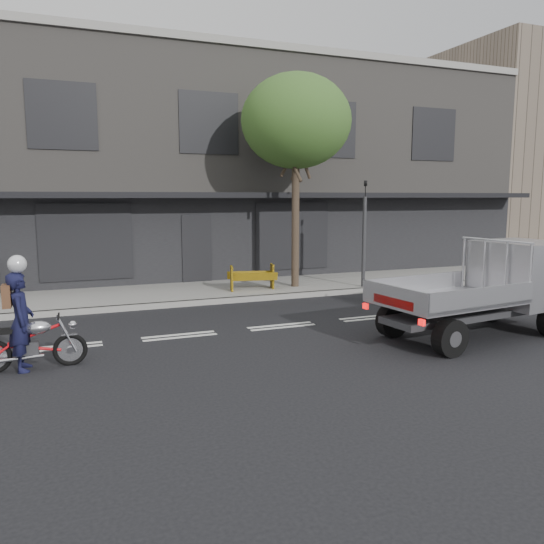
% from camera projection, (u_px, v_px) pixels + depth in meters
% --- Properties ---
extents(ground, '(80.00, 80.00, 0.00)m').
position_uv_depth(ground, '(281.00, 326.00, 12.37)').
color(ground, black).
rests_on(ground, ground).
extents(sidewalk, '(32.00, 3.20, 0.15)m').
position_uv_depth(sidewalk, '(225.00, 290.00, 16.69)').
color(sidewalk, gray).
rests_on(sidewalk, ground).
extents(kerb, '(32.00, 0.20, 0.15)m').
position_uv_depth(kerb, '(240.00, 299.00, 15.22)').
color(kerb, gray).
rests_on(kerb, ground).
extents(building_main, '(26.00, 10.00, 8.00)m').
position_uv_depth(building_main, '(179.00, 173.00, 22.22)').
color(building_main, slate).
rests_on(building_main, ground).
extents(building_neighbour, '(14.00, 10.00, 10.00)m').
position_uv_depth(building_neighbour, '(538.00, 160.00, 29.29)').
color(building_neighbour, brown).
rests_on(building_neighbour, ground).
extents(street_tree, '(3.40, 3.40, 6.74)m').
position_uv_depth(street_tree, '(296.00, 122.00, 16.29)').
color(street_tree, '#382B21').
rests_on(street_tree, ground).
extents(traffic_light_pole, '(0.12, 0.12, 3.50)m').
position_uv_depth(traffic_light_pole, '(364.00, 240.00, 16.74)').
color(traffic_light_pole, '#2D2D30').
rests_on(traffic_light_pole, ground).
extents(motorcycle, '(1.83, 0.53, 0.94)m').
position_uv_depth(motorcycle, '(32.00, 342.00, 9.26)').
color(motorcycle, black).
rests_on(motorcycle, ground).
extents(rider, '(0.42, 0.63, 1.73)m').
position_uv_depth(rider, '(21.00, 322.00, 9.15)').
color(rider, black).
rests_on(rider, ground).
extents(flatbed_ute, '(4.72, 2.36, 2.10)m').
position_uv_depth(flatbed_ute, '(508.00, 278.00, 11.80)').
color(flatbed_ute, black).
rests_on(flatbed_ute, ground).
extents(construction_barrier, '(1.51, 0.86, 0.80)m').
position_uv_depth(construction_barrier, '(254.00, 278.00, 16.18)').
color(construction_barrier, '#E9AD0C').
rests_on(construction_barrier, sidewalk).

